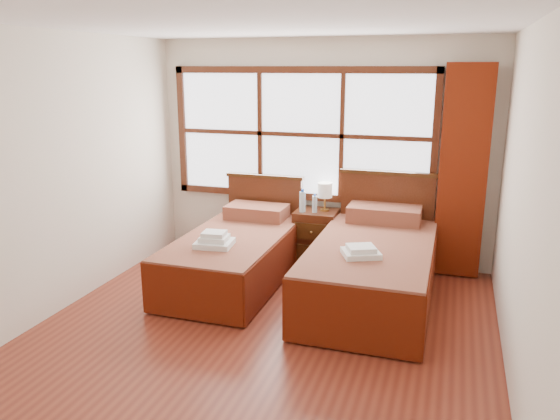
% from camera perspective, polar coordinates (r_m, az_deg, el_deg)
% --- Properties ---
extents(floor, '(4.50, 4.50, 0.00)m').
position_cam_1_polar(floor, '(4.83, -2.45, -13.34)').
color(floor, maroon).
rests_on(floor, ground).
extents(ceiling, '(4.50, 4.50, 0.00)m').
position_cam_1_polar(ceiling, '(4.27, -2.85, 19.12)').
color(ceiling, white).
rests_on(ceiling, wall_back).
extents(wall_back, '(4.00, 0.00, 4.00)m').
position_cam_1_polar(wall_back, '(6.49, 4.35, 6.08)').
color(wall_back, silver).
rests_on(wall_back, floor).
extents(wall_left, '(0.00, 4.50, 4.50)m').
position_cam_1_polar(wall_left, '(5.39, -23.00, 3.18)').
color(wall_left, silver).
rests_on(wall_left, floor).
extents(wall_right, '(0.00, 4.50, 4.50)m').
position_cam_1_polar(wall_right, '(4.14, 24.30, -0.18)').
color(wall_right, silver).
rests_on(wall_right, floor).
extents(window, '(3.16, 0.06, 1.56)m').
position_cam_1_polar(window, '(6.49, 2.14, 7.89)').
color(window, white).
rests_on(window, wall_back).
extents(curtain, '(0.50, 0.16, 2.30)m').
position_cam_1_polar(curtain, '(6.20, 18.56, 3.73)').
color(curtain, maroon).
rests_on(curtain, wall_back).
extents(bed_left, '(1.04, 2.06, 1.01)m').
position_cam_1_polar(bed_left, '(5.96, -4.60, -4.58)').
color(bed_left, '#3F220D').
rests_on(bed_left, floor).
extents(bed_right, '(1.16, 2.25, 1.13)m').
position_cam_1_polar(bed_right, '(5.57, 9.71, -5.71)').
color(bed_right, '#3F220D').
rests_on(bed_right, floor).
extents(nightstand, '(0.48, 0.48, 0.65)m').
position_cam_1_polar(nightstand, '(6.47, 3.80, -2.85)').
color(nightstand, '#492010').
rests_on(nightstand, floor).
extents(towels_left, '(0.39, 0.36, 0.15)m').
position_cam_1_polar(towels_left, '(5.48, -6.88, -3.17)').
color(towels_left, white).
rests_on(towels_left, bed_left).
extents(towels_right, '(0.41, 0.39, 0.10)m').
position_cam_1_polar(towels_right, '(5.02, 8.46, -4.33)').
color(towels_right, white).
rests_on(towels_right, bed_right).
extents(lamp, '(0.17, 0.17, 0.33)m').
position_cam_1_polar(lamp, '(6.34, 4.72, 1.99)').
color(lamp, gold).
rests_on(lamp, nightstand).
extents(bottle_near, '(0.07, 0.07, 0.27)m').
position_cam_1_polar(bottle_near, '(6.29, 2.36, 0.89)').
color(bottle_near, '#BDE2F3').
rests_on(bottle_near, nightstand).
extents(bottle_far, '(0.06, 0.06, 0.22)m').
position_cam_1_polar(bottle_far, '(6.28, 3.65, 0.64)').
color(bottle_far, '#BDE2F3').
rests_on(bottle_far, nightstand).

